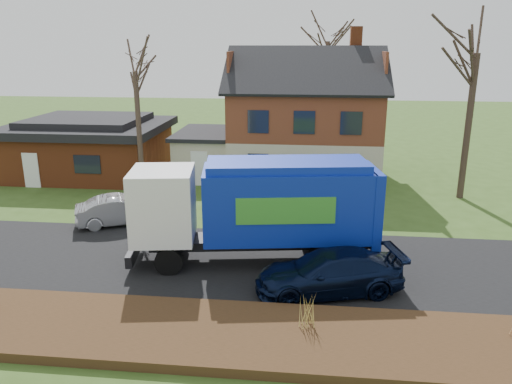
# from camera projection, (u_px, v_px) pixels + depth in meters

# --- Properties ---
(ground) EXTENTS (120.00, 120.00, 0.00)m
(ground) POSITION_uv_depth(u_px,v_px,m) (246.00, 263.00, 19.54)
(ground) COLOR #324D19
(ground) RESTS_ON ground
(road) EXTENTS (80.00, 7.00, 0.02)m
(road) POSITION_uv_depth(u_px,v_px,m) (246.00, 262.00, 19.54)
(road) COLOR black
(road) RESTS_ON ground
(mulch_verge) EXTENTS (80.00, 3.50, 0.30)m
(mulch_verge) POSITION_uv_depth(u_px,v_px,m) (223.00, 335.00, 14.45)
(mulch_verge) COLOR black
(mulch_verge) RESTS_ON ground
(main_house) EXTENTS (12.95, 8.95, 9.26)m
(main_house) POSITION_uv_depth(u_px,v_px,m) (297.00, 113.00, 31.49)
(main_house) COLOR beige
(main_house) RESTS_ON ground
(ranch_house) EXTENTS (9.80, 8.20, 3.70)m
(ranch_house) POSITION_uv_depth(u_px,v_px,m) (90.00, 146.00, 32.64)
(ranch_house) COLOR brown
(ranch_house) RESTS_ON ground
(garbage_truck) EXTENTS (9.71, 3.91, 4.04)m
(garbage_truck) POSITION_uv_depth(u_px,v_px,m) (260.00, 205.00, 19.07)
(garbage_truck) COLOR black
(garbage_truck) RESTS_ON ground
(silver_sedan) EXTENTS (4.41, 3.06, 1.38)m
(silver_sedan) POSITION_uv_depth(u_px,v_px,m) (122.00, 210.00, 23.57)
(silver_sedan) COLOR #A8AAB0
(silver_sedan) RESTS_ON ground
(navy_wagon) EXTENTS (5.43, 3.31, 1.47)m
(navy_wagon) POSITION_uv_depth(u_px,v_px,m) (329.00, 272.00, 17.05)
(navy_wagon) COLOR black
(navy_wagon) RESTS_ON ground
(tree_front_west) EXTENTS (3.19, 3.19, 9.49)m
(tree_front_west) POSITION_uv_depth(u_px,v_px,m) (134.00, 52.00, 26.36)
(tree_front_west) COLOR #443329
(tree_front_west) RESTS_ON ground
(tree_front_east) EXTENTS (4.00, 4.00, 11.12)m
(tree_front_east) POSITION_uv_depth(u_px,v_px,m) (480.00, 27.00, 25.24)
(tree_front_east) COLOR #3B2C23
(tree_front_east) RESTS_ON ground
(tree_back) EXTENTS (3.61, 3.61, 11.42)m
(tree_back) POSITION_uv_depth(u_px,v_px,m) (329.00, 26.00, 37.41)
(tree_back) COLOR #402F26
(tree_back) RESTS_ON ground
(grass_clump_mid) EXTENTS (0.35, 0.29, 0.99)m
(grass_clump_mid) POSITION_uv_depth(u_px,v_px,m) (307.00, 310.00, 14.51)
(grass_clump_mid) COLOR tan
(grass_clump_mid) RESTS_ON mulch_verge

